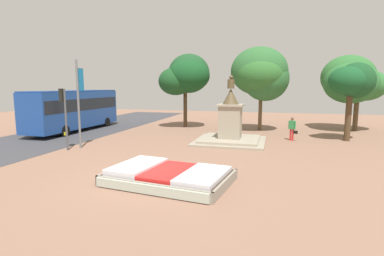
% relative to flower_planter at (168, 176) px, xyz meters
% --- Properties ---
extents(ground_plane, '(70.47, 70.47, 0.00)m').
position_rel_flower_planter_xyz_m(ground_plane, '(-1.13, 0.31, -0.28)').
color(ground_plane, '#8C6651').
extents(flower_planter, '(5.42, 3.92, 0.64)m').
position_rel_flower_planter_xyz_m(flower_planter, '(0.00, 0.00, 0.00)').
color(flower_planter, '#38281C').
rests_on(flower_planter, ground_plane).
extents(statue_monument, '(4.90, 4.90, 4.75)m').
position_rel_flower_planter_xyz_m(statue_monument, '(1.23, 9.66, 0.81)').
color(statue_monument, gray).
rests_on(statue_monument, ground_plane).
extents(traffic_light_mid_block, '(0.41, 0.29, 3.86)m').
position_rel_flower_planter_xyz_m(traffic_light_mid_block, '(-8.37, 4.32, 2.37)').
color(traffic_light_mid_block, '#4C5156').
rests_on(traffic_light_mid_block, ground_plane).
extents(banner_pole, '(0.15, 0.72, 5.66)m').
position_rel_flower_planter_xyz_m(banner_pole, '(-7.91, 5.18, 2.75)').
color(banner_pole, slate).
rests_on(banner_pole, ground_plane).
extents(city_bus, '(2.67, 10.27, 3.61)m').
position_rel_flower_planter_xyz_m(city_bus, '(-13.08, 11.56, 1.79)').
color(city_bus, '#1E4799').
rests_on(city_bus, ground_plane).
extents(pedestrian_with_handbag, '(0.66, 0.47, 1.75)m').
position_rel_flower_planter_xyz_m(pedestrian_with_handbag, '(5.54, 11.63, 0.71)').
color(pedestrian_with_handbag, red).
rests_on(pedestrian_with_handbag, ground_plane).
extents(park_tree_far_left, '(5.08, 4.76, 7.43)m').
position_rel_flower_planter_xyz_m(park_tree_far_left, '(3.00, 15.91, 4.74)').
color(park_tree_far_left, brown).
rests_on(park_tree_far_left, ground_plane).
extents(park_tree_behind_statue, '(4.89, 4.27, 7.08)m').
position_rel_flower_planter_xyz_m(park_tree_behind_statue, '(-4.05, 16.33, 4.67)').
color(park_tree_behind_statue, '#4C3823').
rests_on(park_tree_behind_statue, ground_plane).
extents(park_tree_far_right, '(3.26, 2.98, 5.70)m').
position_rel_flower_planter_xyz_m(park_tree_far_right, '(9.55, 12.59, 4.07)').
color(park_tree_far_right, '#4C3823').
rests_on(park_tree_far_right, ground_plane).
extents(park_tree_mid_canopy, '(5.49, 5.64, 6.82)m').
position_rel_flower_planter_xyz_m(park_tree_mid_canopy, '(10.90, 18.65, 4.16)').
color(park_tree_mid_canopy, brown).
rests_on(park_tree_mid_canopy, ground_plane).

